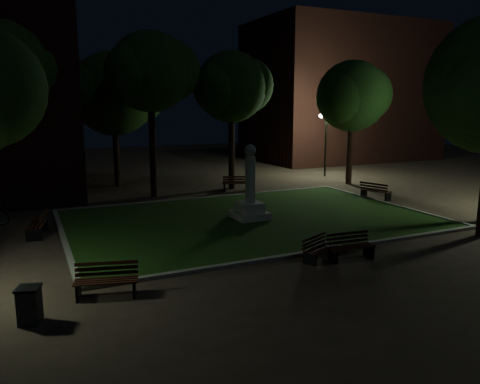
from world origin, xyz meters
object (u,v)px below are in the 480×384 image
Objects in this scene: bench_near_left at (350,247)px; bench_west_near at (107,281)px; bench_left_side at (39,225)px; bench_near_right at (318,249)px; trash_bin at (29,305)px; bench_right_side at (375,191)px; monument at (250,198)px; bench_far_side at (237,184)px.

bench_near_left is 7.66m from bench_west_near.
bench_near_right is at bearing 60.75° from bench_left_side.
trash_bin reaches higher than bench_near_right.
bench_left_side is 16.35m from bench_right_side.
bench_west_near is (-6.68, -0.15, 0.06)m from bench_near_right.
bench_right_side is at bearing 101.29° from bench_left_side.
bench_left_side is at bearing 172.15° from monument.
bench_near_right is (-0.98, 0.37, -0.04)m from bench_near_left.
trash_bin is at bearing 7.58° from bench_left_side.
bench_left_side reaches higher than bench_near_right.
bench_near_right is at bearing 163.81° from bench_near_left.
monument is at bearing 54.65° from bench_west_near.
bench_near_left is 9.51m from trash_bin.
trash_bin is at bearing 161.50° from bench_near_right.
bench_near_right is 0.83× the size of bench_far_side.
bench_near_right is (-0.31, -5.65, -0.60)m from monument.
bench_far_side is 17.25m from trash_bin.
bench_far_side is at bearing 52.75° from bench_near_right.
bench_right_side is at bearing 14.93° from bench_near_right.
bench_right_side is (14.96, 7.06, 0.01)m from bench_west_near.
bench_left_side is 11.99m from bench_far_side.
monument reaches higher than bench_near_left.
bench_west_near is at bearing 69.92° from bench_far_side.
bench_right_side is at bearing 153.97° from bench_far_side.
bench_left_side is 1.00× the size of bench_right_side.
bench_right_side is (8.28, 6.91, 0.07)m from bench_near_right.
bench_near_right is 0.84× the size of bench_left_side.
bench_west_near is 0.98× the size of bench_left_side.
bench_right_side is 18.55m from trash_bin.
bench_left_side reaches higher than bench_far_side.
trash_bin is at bearing -171.79° from bench_near_left.
bench_near_right is 0.86× the size of bench_west_near.
bench_west_near reaches higher than bench_near_right.
monument reaches higher than bench_far_side.
bench_near_left is at bearing 13.29° from bench_west_near.
bench_right_side is at bearing 9.01° from monument.
bench_right_side reaches higher than bench_near_right.
bench_left_side is 0.99× the size of bench_far_side.
bench_west_near is at bearing 156.34° from bench_near_right.
bench_near_left is 0.91× the size of bench_left_side.
bench_near_right is 10.79m from bench_right_side.
bench_left_side is at bearing 116.29° from bench_west_near.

